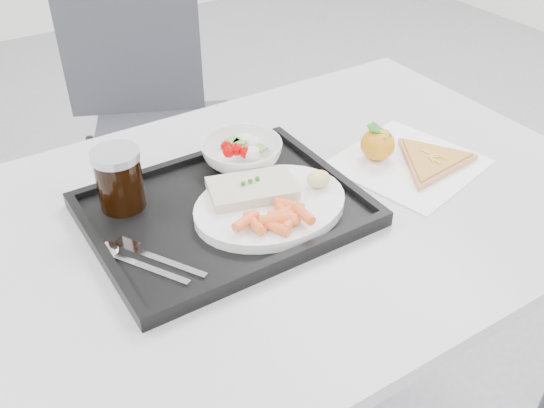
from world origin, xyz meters
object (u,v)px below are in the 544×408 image
(salad_bowl, at_px, (242,153))
(tangerine, at_px, (378,144))
(dinner_plate, at_px, (270,206))
(tray, at_px, (225,211))
(table, at_px, (279,233))
(cola_glass, at_px, (119,178))
(chair, at_px, (151,105))
(pizza_slice, at_px, (432,160))

(salad_bowl, xyz_separation_m, tangerine, (0.24, -0.11, -0.00))
(dinner_plate, xyz_separation_m, tangerine, (0.27, 0.05, 0.01))
(tray, bearing_deg, table, -11.26)
(table, bearing_deg, tangerine, 4.83)
(cola_glass, bearing_deg, chair, 65.50)
(dinner_plate, distance_m, salad_bowl, 0.16)
(tangerine, bearing_deg, cola_glass, 168.20)
(dinner_plate, distance_m, cola_glass, 0.26)
(tangerine, bearing_deg, table, -175.17)
(dinner_plate, bearing_deg, cola_glass, 144.53)
(table, height_order, chair, chair)
(cola_glass, bearing_deg, table, -26.68)
(tangerine, relative_size, pizza_slice, 0.28)
(table, height_order, pizza_slice, pizza_slice)
(dinner_plate, height_order, tangerine, tangerine)
(salad_bowl, bearing_deg, tangerine, -23.70)
(chair, bearing_deg, pizza_slice, -77.32)
(tray, height_order, salad_bowl, salad_bowl)
(dinner_plate, height_order, pizza_slice, dinner_plate)
(tray, xyz_separation_m, salad_bowl, (0.10, 0.11, 0.03))
(chair, distance_m, tray, 0.92)
(salad_bowl, relative_size, cola_glass, 1.41)
(chair, relative_size, tray, 2.07)
(salad_bowl, bearing_deg, chair, 81.80)
(chair, height_order, pizza_slice, chair)
(chair, bearing_deg, salad_bowl, -98.20)
(tangerine, bearing_deg, salad_bowl, 156.30)
(table, relative_size, chair, 1.29)
(table, distance_m, tangerine, 0.26)
(dinner_plate, bearing_deg, tangerine, 9.58)
(table, bearing_deg, chair, 83.06)
(tray, relative_size, cola_glass, 4.17)
(salad_bowl, relative_size, pizza_slice, 0.52)
(table, relative_size, pizza_slice, 4.09)
(chair, bearing_deg, cola_glass, -114.50)
(chair, bearing_deg, table, -96.94)
(table, relative_size, dinner_plate, 4.44)
(tangerine, height_order, pizza_slice, tangerine)
(tangerine, bearing_deg, tray, -179.86)
(salad_bowl, xyz_separation_m, cola_glass, (-0.24, -0.01, 0.03))
(tray, distance_m, tangerine, 0.34)
(cola_glass, bearing_deg, dinner_plate, -35.47)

